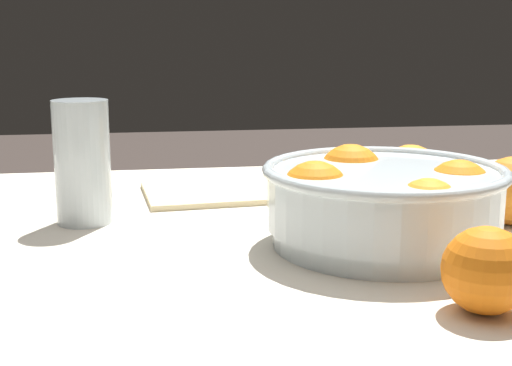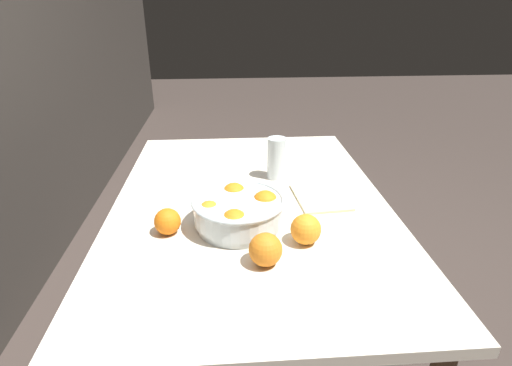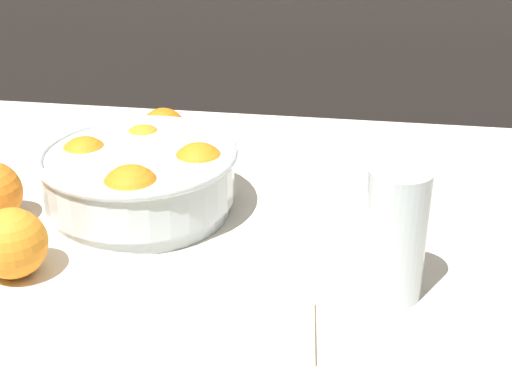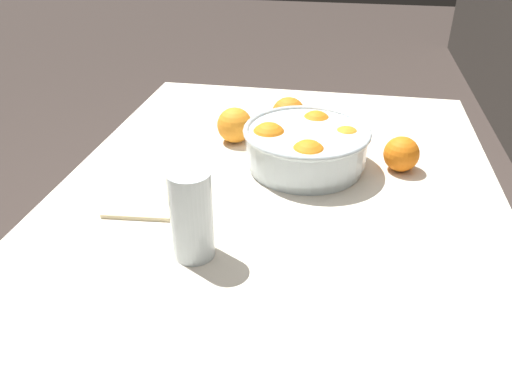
{
  "view_description": "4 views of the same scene",
  "coord_description": "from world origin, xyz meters",
  "px_view_note": "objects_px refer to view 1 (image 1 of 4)",
  "views": [
    {
      "loc": [
        0.1,
        0.77,
        0.94
      ],
      "look_at": [
        -0.03,
        -0.04,
        0.76
      ],
      "focal_mm": 50.0,
      "sensor_mm": 36.0,
      "label": 1
    },
    {
      "loc": [
        -1.15,
        0.07,
        1.31
      ],
      "look_at": [
        -0.02,
        -0.02,
        0.78
      ],
      "focal_mm": 28.0,
      "sensor_mm": 36.0,
      "label": 2
    },
    {
      "loc": [
        0.13,
        -0.78,
        1.17
      ],
      "look_at": [
        0.01,
        0.01,
        0.78
      ],
      "focal_mm": 50.0,
      "sensor_mm": 36.0,
      "label": 3
    },
    {
      "loc": [
        0.79,
        0.11,
        1.22
      ],
      "look_at": [
        0.03,
        -0.03,
        0.77
      ],
      "focal_mm": 35.0,
      "sensor_mm": 36.0,
      "label": 4
    }
  ],
  "objects_px": {
    "fruit_bowl": "(383,200)",
    "juice_glass": "(83,167)",
    "orange_loose_near_bowl": "(410,175)",
    "orange_loose_front": "(486,270)"
  },
  "relations": [
    {
      "from": "fruit_bowl",
      "to": "juice_glass",
      "type": "distance_m",
      "value": 0.36
    },
    {
      "from": "juice_glass",
      "to": "orange_loose_near_bowl",
      "type": "xyz_separation_m",
      "value": [
        -0.43,
        -0.03,
        -0.03
      ]
    },
    {
      "from": "juice_glass",
      "to": "orange_loose_front",
      "type": "relative_size",
      "value": 2.03
    },
    {
      "from": "orange_loose_near_bowl",
      "to": "orange_loose_front",
      "type": "distance_m",
      "value": 0.38
    },
    {
      "from": "orange_loose_near_bowl",
      "to": "orange_loose_front",
      "type": "xyz_separation_m",
      "value": [
        0.08,
        0.37,
        -0.0
      ]
    },
    {
      "from": "juice_glass",
      "to": "orange_loose_front",
      "type": "bearing_deg",
      "value": 135.68
    },
    {
      "from": "orange_loose_near_bowl",
      "to": "fruit_bowl",
      "type": "bearing_deg",
      "value": 60.7
    },
    {
      "from": "fruit_bowl",
      "to": "orange_loose_front",
      "type": "bearing_deg",
      "value": 96.73
    },
    {
      "from": "orange_loose_near_bowl",
      "to": "orange_loose_front",
      "type": "relative_size",
      "value": 1.11
    },
    {
      "from": "fruit_bowl",
      "to": "orange_loose_front",
      "type": "height_order",
      "value": "fruit_bowl"
    }
  ]
}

